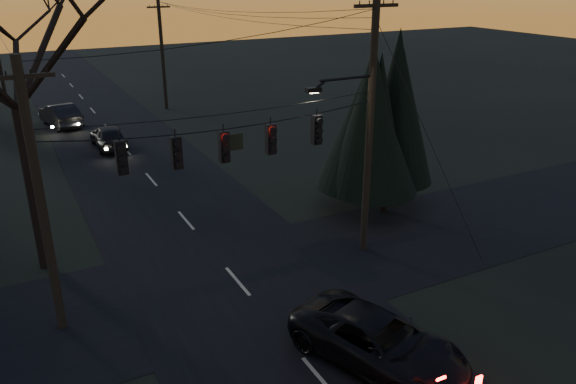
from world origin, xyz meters
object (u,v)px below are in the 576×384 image
bare_tree_left (4,35)px  evergreen_right (389,118)px  utility_pole_far_l (7,104)px  utility_pole_far_r (167,109)px  sedan_oncoming_a (109,137)px  sedan_oncoming_b (60,115)px  suv_near (378,342)px  utility_pole_right (363,249)px  utility_pole_left (63,327)px

bare_tree_left → evergreen_right: (14.66, -1.58, -4.12)m
bare_tree_left → utility_pole_far_l: bearing=89.9°
utility_pole_far_r → sedan_oncoming_a: bearing=-125.0°
sedan_oncoming_a → sedan_oncoming_b: 7.34m
suv_near → evergreen_right: bearing=33.3°
utility_pole_far_l → utility_pole_far_r: bearing=-34.8°
utility_pole_far_l → sedan_oncoming_b: bearing=-72.2°
sedan_oncoming_b → evergreen_right: bearing=104.9°
utility_pole_right → suv_near: (-3.70, -6.05, 0.73)m
utility_pole_far_r → suv_near: (-3.70, -34.05, 0.73)m
utility_pole_right → utility_pole_far_r: size_ratio=1.18×
suv_near → sedan_oncoming_b: 32.46m
utility_pole_far_l → suv_near: 42.77m
utility_pole_far_r → evergreen_right: bearing=-83.0°
suv_near → sedan_oncoming_a: size_ratio=1.21×
utility_pole_left → suv_near: bearing=-37.8°
utility_pole_right → suv_near: utility_pole_right is taller
utility_pole_far_l → evergreen_right: evergreen_right is taller
utility_pole_right → suv_near: size_ratio=1.90×
suv_near → utility_pole_far_r: bearing=64.5°
evergreen_right → sedan_oncoming_a: evergreen_right is taller
utility_pole_right → evergreen_right: bearing=42.5°
sedan_oncoming_b → sedan_oncoming_a: bearing=94.6°
utility_pole_right → evergreen_right: 6.13m
evergreen_right → utility_pole_far_l: bearing=113.8°
utility_pole_far_l → evergreen_right: 36.50m
utility_pole_right → sedan_oncoming_b: bearing=107.7°
utility_pole_right → bare_tree_left: size_ratio=0.82×
evergreen_right → sedan_oncoming_b: size_ratio=1.56×
utility_pole_left → utility_pole_far_r: bearing=67.7°
utility_pole_right → evergreen_right: evergreen_right is taller
bare_tree_left → sedan_oncoming_b: bare_tree_left is taller
suv_near → sedan_oncoming_a: bearing=76.7°
utility_pole_right → utility_pole_far_r: (0.00, 28.00, 0.00)m
utility_pole_far_l → suv_near: size_ratio=1.52×
evergreen_right → sedan_oncoming_a: 19.07m
sedan_oncoming_a → bare_tree_left: bearing=69.2°
sedan_oncoming_a → evergreen_right: bearing=119.2°
utility_pole_right → suv_near: 7.13m
bare_tree_left → sedan_oncoming_a: size_ratio=2.82×
evergreen_right → sedan_oncoming_a: bearing=120.2°
utility_pole_far_r → bare_tree_left: size_ratio=0.69×
utility_pole_left → utility_pole_right: bearing=0.0°
utility_pole_left → utility_pole_far_r: same height
utility_pole_right → sedan_oncoming_b: 27.39m
utility_pole_left → evergreen_right: evergreen_right is taller
utility_pole_far_r → evergreen_right: evergreen_right is taller
sedan_oncoming_a → utility_pole_far_r: bearing=-126.0°
utility_pole_left → bare_tree_left: (-0.05, 4.43, 8.56)m
evergreen_right → sedan_oncoming_a: size_ratio=1.77×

